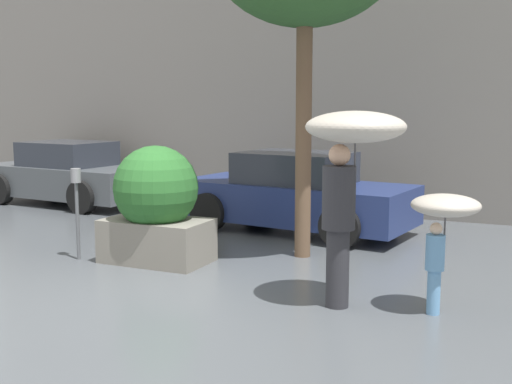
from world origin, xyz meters
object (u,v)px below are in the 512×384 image
object	(u,v)px
planter_box	(156,205)
parked_car_far	(68,175)
person_child	(444,216)
parking_meter	(76,195)
parked_car_near	(295,195)
person_adult	(351,154)

from	to	relation	value
planter_box	parked_car_far	xyz separation A→B (m)	(-4.70, 3.69, -0.17)
planter_box	person_child	size ratio (longest dim) A/B	1.28
person_child	parking_meter	distance (m)	5.07
parked_car_near	person_adult	bearing A→B (deg)	-143.79
parked_car_far	planter_box	bearing A→B (deg)	-122.70
person_child	parking_meter	xyz separation A→B (m)	(-5.06, 0.34, -0.11)
parked_car_far	person_adult	bearing A→B (deg)	-115.15
parked_car_near	parking_meter	xyz separation A→B (m)	(-2.05, -3.24, 0.30)
person_child	parked_car_far	xyz separation A→B (m)	(-8.67, 4.38, -0.41)
person_adult	parked_car_far	world-z (taller)	person_adult
planter_box	parked_car_far	bearing A→B (deg)	141.90
parked_car_far	parking_meter	xyz separation A→B (m)	(3.61, -4.04, 0.30)
person_adult	person_child	size ratio (longest dim) A/B	1.67
planter_box	parked_car_far	size ratio (longest dim) A/B	0.40
person_adult	parked_car_near	xyz separation A→B (m)	(-2.05, 3.75, -1.04)
person_adult	parking_meter	xyz separation A→B (m)	(-4.10, 0.51, -0.74)
person_child	parked_car_near	world-z (taller)	parked_car_near
parked_car_near	planter_box	bearing A→B (deg)	169.08
parking_meter	person_adult	bearing A→B (deg)	-7.14
parked_car_near	person_child	bearing A→B (deg)	-132.41
parked_car_far	parking_meter	world-z (taller)	parked_car_far
planter_box	parked_car_near	size ratio (longest dim) A/B	0.39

